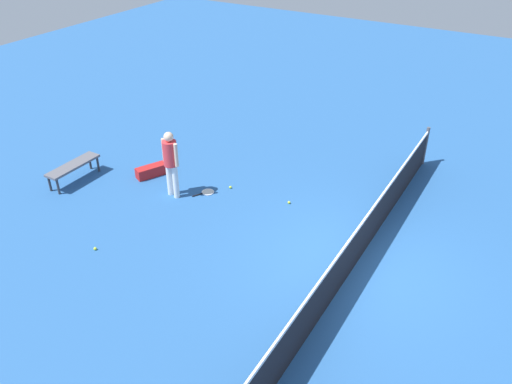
% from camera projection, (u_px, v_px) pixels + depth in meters
% --- Properties ---
extents(ground_plane, '(40.00, 40.00, 0.00)m').
position_uv_depth(ground_plane, '(355.00, 264.00, 10.57)').
color(ground_plane, '#265693').
extents(court_net, '(10.09, 0.09, 1.07)m').
position_uv_depth(court_net, '(358.00, 244.00, 10.31)').
color(court_net, '#4C4C51').
rests_on(court_net, ground_plane).
extents(player_near_side, '(0.39, 0.53, 1.70)m').
position_uv_depth(player_near_side, '(171.00, 159.00, 12.31)').
color(player_near_side, white).
rests_on(player_near_side, ground_plane).
extents(tennis_racket_near_player, '(0.59, 0.44, 0.03)m').
position_uv_depth(tennis_racket_near_player, '(207.00, 192.00, 12.93)').
color(tennis_racket_near_player, white).
rests_on(tennis_racket_near_player, ground_plane).
extents(tennis_ball_near_player, '(0.07, 0.07, 0.07)m').
position_uv_depth(tennis_ball_near_player, '(230.00, 187.00, 13.10)').
color(tennis_ball_near_player, '#C6E033').
rests_on(tennis_ball_near_player, ground_plane).
extents(tennis_ball_by_net, '(0.07, 0.07, 0.07)m').
position_uv_depth(tennis_ball_by_net, '(95.00, 249.00, 10.94)').
color(tennis_ball_by_net, '#C6E033').
rests_on(tennis_ball_by_net, ground_plane).
extents(tennis_ball_midcourt, '(0.07, 0.07, 0.07)m').
position_uv_depth(tennis_ball_midcourt, '(289.00, 202.00, 12.49)').
color(tennis_ball_midcourt, '#C6E033').
rests_on(tennis_ball_midcourt, ground_plane).
extents(courtside_bench, '(1.50, 0.41, 0.48)m').
position_uv_depth(courtside_bench, '(73.00, 167.00, 13.23)').
color(courtside_bench, '#595960').
rests_on(courtside_bench, ground_plane).
extents(equipment_bag, '(0.84, 0.59, 0.28)m').
position_uv_depth(equipment_bag, '(153.00, 171.00, 13.62)').
color(equipment_bag, '#B21E1E').
rests_on(equipment_bag, ground_plane).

